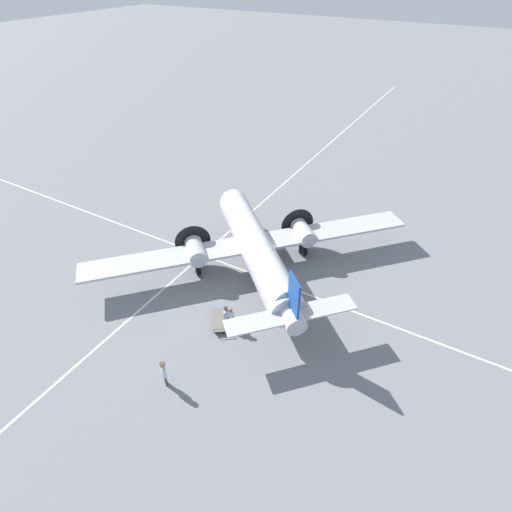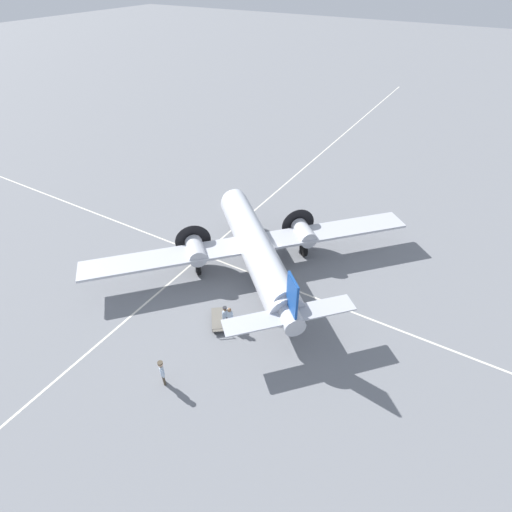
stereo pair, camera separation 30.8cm
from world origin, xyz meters
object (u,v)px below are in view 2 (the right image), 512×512
object	(u,v)px
suitcase_near_door	(240,327)
baggage_cart	(219,320)
crew_foreground	(162,370)
passenger_boarding	(225,314)
ramp_agent	(230,315)
suitcase_upright_spare	(236,325)
airliner_main	(255,244)

from	to	relation	value
suitcase_near_door	baggage_cart	size ratio (longest dim) A/B	0.21
crew_foreground	passenger_boarding	world-z (taller)	crew_foreground
crew_foreground	ramp_agent	distance (m)	5.65
suitcase_upright_spare	baggage_cart	world-z (taller)	baggage_cart
crew_foreground	suitcase_upright_spare	xyz separation A→B (m)	(-1.21, -5.71, -0.90)
suitcase_upright_spare	airliner_main	bearing A→B (deg)	-70.10
passenger_boarding	airliner_main	bearing A→B (deg)	18.71
passenger_boarding	ramp_agent	size ratio (longest dim) A/B	1.01
suitcase_near_door	baggage_cart	distance (m)	1.56
crew_foreground	suitcase_upright_spare	distance (m)	5.90
airliner_main	suitcase_near_door	world-z (taller)	airliner_main
airliner_main	ramp_agent	world-z (taller)	airliner_main
airliner_main	ramp_agent	xyz separation A→B (m)	(-1.71, 5.98, -1.41)
passenger_boarding	suitcase_near_door	size ratio (longest dim) A/B	3.41
baggage_cart	suitcase_near_door	bearing A→B (deg)	-121.00
airliner_main	suitcase_upright_spare	xyz separation A→B (m)	(-2.12, 5.86, -2.16)
suitcase_near_door	suitcase_upright_spare	size ratio (longest dim) A/B	0.88
airliner_main	suitcase_upright_spare	distance (m)	6.60
suitcase_upright_spare	baggage_cart	xyz separation A→B (m)	(1.21, 0.23, 0.02)
ramp_agent	crew_foreground	bearing A→B (deg)	85.58
passenger_boarding	suitcase_upright_spare	size ratio (longest dim) A/B	3.00
passenger_boarding	suitcase_near_door	distance (m)	1.33
suitcase_near_door	baggage_cart	bearing A→B (deg)	6.30
crew_foreground	passenger_boarding	distance (m)	5.53
baggage_cart	airliner_main	bearing A→B (deg)	-28.75
passenger_boarding	baggage_cart	world-z (taller)	passenger_boarding
crew_foreground	baggage_cart	world-z (taller)	crew_foreground
passenger_boarding	crew_foreground	bearing A→B (deg)	-179.71
crew_foreground	ramp_agent	world-z (taller)	crew_foreground
crew_foreground	suitcase_near_door	xyz separation A→B (m)	(-1.55, -5.65, -0.94)
crew_foreground	suitcase_upright_spare	size ratio (longest dim) A/B	3.36
airliner_main	crew_foreground	xyz separation A→B (m)	(-0.91, 11.57, -1.26)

